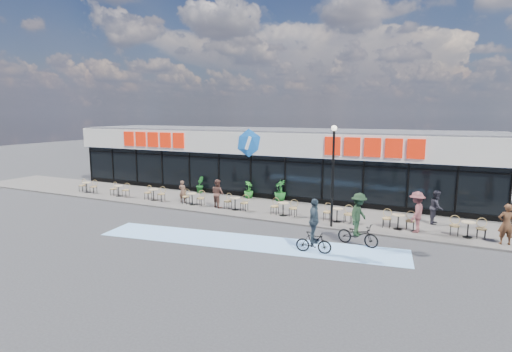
% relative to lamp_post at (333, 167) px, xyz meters
% --- Properties ---
extents(ground, '(120.00, 120.00, 0.00)m').
position_rel_lamp_post_xyz_m(ground, '(-6.86, -2.30, -3.12)').
color(ground, '#28282B').
rests_on(ground, ground).
extents(sidewalk, '(44.00, 5.00, 0.10)m').
position_rel_lamp_post_xyz_m(sidewalk, '(-6.86, 2.20, -3.07)').
color(sidewalk, '#544F4A').
rests_on(sidewalk, ground).
extents(bike_lane, '(14.17, 4.13, 0.01)m').
position_rel_lamp_post_xyz_m(bike_lane, '(-2.86, -3.80, -3.11)').
color(bike_lane, '#79ADE5').
rests_on(bike_lane, ground).
extents(building, '(30.60, 6.57, 4.75)m').
position_rel_lamp_post_xyz_m(building, '(-6.86, 7.63, -0.78)').
color(building, black).
rests_on(building, ground).
extents(lamp_post, '(0.28, 0.28, 5.07)m').
position_rel_lamp_post_xyz_m(lamp_post, '(0.00, 0.00, 0.00)').
color(lamp_post, black).
rests_on(lamp_post, sidewalk).
extents(bistro_set_0, '(1.54, 0.62, 0.90)m').
position_rel_lamp_post_xyz_m(bistro_set_0, '(-18.19, 1.03, -2.56)').
color(bistro_set_0, tan).
rests_on(bistro_set_0, sidewalk).
extents(bistro_set_1, '(1.54, 0.62, 0.90)m').
position_rel_lamp_post_xyz_m(bistro_set_1, '(-15.15, 1.03, -2.56)').
color(bistro_set_1, tan).
rests_on(bistro_set_1, sidewalk).
extents(bistro_set_2, '(1.54, 0.62, 0.90)m').
position_rel_lamp_post_xyz_m(bistro_set_2, '(-12.11, 1.03, -2.56)').
color(bistro_set_2, tan).
rests_on(bistro_set_2, sidewalk).
extents(bistro_set_3, '(1.54, 0.62, 0.90)m').
position_rel_lamp_post_xyz_m(bistro_set_3, '(-9.07, 1.03, -2.56)').
color(bistro_set_3, tan).
rests_on(bistro_set_3, sidewalk).
extents(bistro_set_4, '(1.54, 0.62, 0.90)m').
position_rel_lamp_post_xyz_m(bistro_set_4, '(-6.03, 1.03, -2.56)').
color(bistro_set_4, tan).
rests_on(bistro_set_4, sidewalk).
extents(bistro_set_5, '(1.54, 0.62, 0.90)m').
position_rel_lamp_post_xyz_m(bistro_set_5, '(-2.99, 1.03, -2.56)').
color(bistro_set_5, tan).
rests_on(bistro_set_5, sidewalk).
extents(bistro_set_6, '(1.54, 0.62, 0.90)m').
position_rel_lamp_post_xyz_m(bistro_set_6, '(0.05, 1.03, -2.56)').
color(bistro_set_6, tan).
rests_on(bistro_set_6, sidewalk).
extents(bistro_set_7, '(1.54, 0.62, 0.90)m').
position_rel_lamp_post_xyz_m(bistro_set_7, '(3.09, 1.03, -2.56)').
color(bistro_set_7, tan).
rests_on(bistro_set_7, sidewalk).
extents(bistro_set_8, '(1.54, 0.62, 0.90)m').
position_rel_lamp_post_xyz_m(bistro_set_8, '(6.13, 1.03, -2.56)').
color(bistro_set_8, tan).
rests_on(bistro_set_8, sidewalk).
extents(potted_plant_left, '(0.79, 0.83, 1.18)m').
position_rel_lamp_post_xyz_m(potted_plant_left, '(-10.77, 4.35, -2.43)').
color(potted_plant_left, '#18551E').
rests_on(potted_plant_left, sidewalk).
extents(potted_plant_mid, '(1.06, 1.06, 1.37)m').
position_rel_lamp_post_xyz_m(potted_plant_mid, '(-4.59, 4.39, -2.33)').
color(potted_plant_mid, '#17521C').
rests_on(potted_plant_mid, sidewalk).
extents(potted_plant_right, '(0.68, 0.68, 1.14)m').
position_rel_lamp_post_xyz_m(potted_plant_right, '(-6.82, 4.29, -2.45)').
color(potted_plant_right, '#1B601C').
rests_on(potted_plant_right, sidewalk).
extents(patron_left, '(0.55, 0.40, 1.43)m').
position_rel_lamp_post_xyz_m(patron_left, '(-10.04, 1.28, -2.31)').
color(patron_left, brown).
rests_on(patron_left, sidewalk).
extents(patron_right, '(1.02, 0.93, 1.72)m').
position_rel_lamp_post_xyz_m(patron_right, '(-7.31, 1.08, -2.16)').
color(patron_right, brown).
rests_on(patron_right, sidewalk).
extents(pedestrian_a, '(0.94, 1.38, 1.98)m').
position_rel_lamp_post_xyz_m(pedestrian_a, '(3.91, 0.79, -2.03)').
color(pedestrian_a, brown).
rests_on(pedestrian_a, sidewalk).
extents(pedestrian_b, '(0.74, 0.91, 1.75)m').
position_rel_lamp_post_xyz_m(pedestrian_b, '(4.73, 2.83, -2.14)').
color(pedestrian_b, black).
rests_on(pedestrian_b, sidewalk).
extents(pedestrian_c, '(0.74, 0.57, 1.81)m').
position_rel_lamp_post_xyz_m(pedestrian_c, '(7.54, 0.54, -2.11)').
color(pedestrian_c, '#4D2E1B').
rests_on(pedestrian_c, sidewalk).
extents(cyclist_a, '(1.53, 1.13, 2.30)m').
position_rel_lamp_post_xyz_m(cyclist_a, '(0.28, -3.83, -2.10)').
color(cyclist_a, black).
rests_on(cyclist_a, ground).
extents(cyclist_b, '(1.96, 1.34, 2.34)m').
position_rel_lamp_post_xyz_m(cyclist_b, '(1.74, -2.07, -2.11)').
color(cyclist_b, black).
rests_on(cyclist_b, ground).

